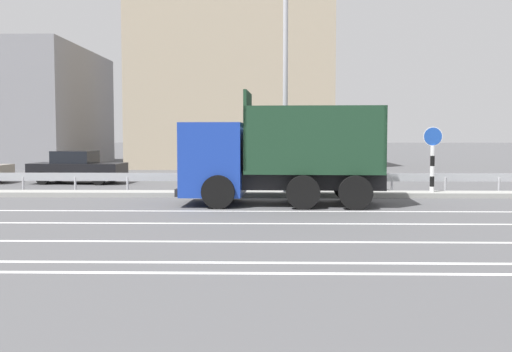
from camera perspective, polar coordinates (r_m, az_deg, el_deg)
ground_plane at (r=19.84m, az=-2.89°, el=-2.65°), size 320.00×320.00×0.00m
lane_strip_0 at (r=17.84m, az=2.73°, el=-3.37°), size 67.09×0.16×0.01m
lane_strip_1 at (r=15.38m, az=2.97°, el=-4.55°), size 67.09×0.16×0.01m
lane_strip_2 at (r=12.79m, az=3.33°, el=-6.28°), size 67.09×0.16×0.01m
lane_strip_3 at (r=10.74m, az=3.74°, el=-8.25°), size 67.09×0.16×0.01m
lane_strip_4 at (r=9.95m, az=3.95°, el=-9.24°), size 67.09×0.16×0.01m
median_island at (r=22.16m, az=-2.45°, el=-1.72°), size 36.90×1.10×0.18m
median_guardrail at (r=23.50m, az=-2.24°, el=-0.22°), size 67.09×0.09×0.78m
dump_truck at (r=19.55m, az=-0.03°, el=1.25°), size 6.66×3.01×3.66m
median_road_sign at (r=22.83m, az=16.46°, el=1.43°), size 0.71×0.16×2.57m
street_lamp_1 at (r=22.02m, az=2.87°, el=12.04°), size 0.71×2.62×9.68m
parked_car_3 at (r=29.27m, az=-16.65°, el=0.80°), size 4.41×2.21×1.53m
background_building_0 at (r=49.67m, az=-21.80°, el=6.07°), size 11.15×14.57×8.74m
background_building_1 at (r=43.88m, az=-2.21°, el=9.25°), size 13.75×9.84×12.69m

